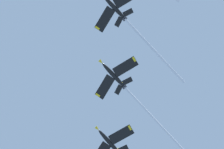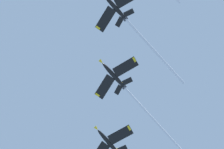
% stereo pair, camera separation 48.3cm
% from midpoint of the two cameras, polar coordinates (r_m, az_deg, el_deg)
% --- Properties ---
extents(jet_second, '(20.17, 41.51, 15.24)m').
position_cam_midpoint_polar(jet_second, '(113.32, 2.76, 9.61)').
color(jet_second, black).
extents(jet_third, '(20.17, 43.50, 16.54)m').
position_cam_midpoint_polar(jet_third, '(114.04, 2.45, -2.32)').
color(jet_third, black).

